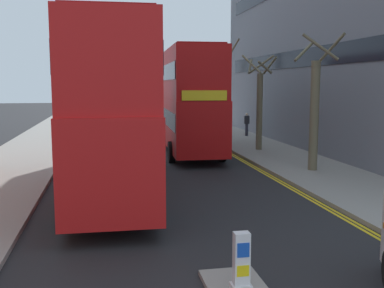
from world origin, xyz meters
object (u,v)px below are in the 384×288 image
at_px(keep_left_bollard, 241,265).
at_px(pedestrian_far, 247,124).
at_px(double_decker_bus_away, 111,107).
at_px(double_decker_bus_oncoming, 187,98).

xyz_separation_m(keep_left_bollard, pedestrian_far, (7.42, 23.09, 0.38)).
relative_size(keep_left_bollard, pedestrian_far, 0.69).
height_order(keep_left_bollard, double_decker_bus_away, double_decker_bus_away).
height_order(double_decker_bus_away, double_decker_bus_oncoming, same).
distance_m(double_decker_bus_away, double_decker_bus_oncoming, 10.07).
xyz_separation_m(keep_left_bollard, double_decker_bus_oncoming, (2.14, 17.33, 2.42)).
height_order(double_decker_bus_oncoming, pedestrian_far, double_decker_bus_oncoming).
bearing_deg(keep_left_bollard, pedestrian_far, 72.19).
relative_size(keep_left_bollard, double_decker_bus_oncoming, 0.10).
xyz_separation_m(double_decker_bus_away, pedestrian_far, (9.55, 14.89, -2.04)).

